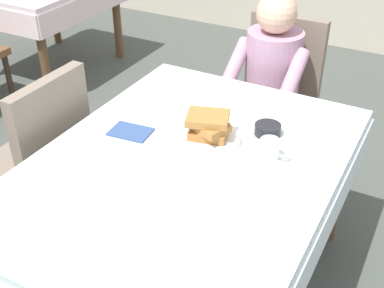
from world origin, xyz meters
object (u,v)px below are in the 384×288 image
(breakfast_stack, at_px, (209,126))
(spoon_near_edge, at_px, (170,184))
(chair_diner, at_px, (277,88))
(diner_person, at_px, (270,77))
(knife_right_of_plate, at_px, (247,154))
(cup_coffee, at_px, (270,149))
(fork_left_of_plate, at_px, (164,130))
(dining_table_main, at_px, (186,180))
(bowl_butter, at_px, (268,129))
(chair_left_side, at_px, (42,154))
(plate_breakfast, at_px, (207,138))

(breakfast_stack, height_order, spoon_near_edge, breakfast_stack)
(chair_diner, xyz_separation_m, diner_person, (-0.00, -0.16, 0.14))
(diner_person, height_order, knife_right_of_plate, diner_person)
(cup_coffee, relative_size, fork_left_of_plate, 0.63)
(fork_left_of_plate, bearing_deg, dining_table_main, -129.70)
(chair_diner, bearing_deg, bowl_butter, 106.14)
(diner_person, height_order, chair_left_side, diner_person)
(chair_diner, height_order, breakfast_stack, chair_diner)
(diner_person, distance_m, fork_left_of_plate, 0.87)
(fork_left_of_plate, bearing_deg, bowl_butter, -65.42)
(chair_left_side, distance_m, breakfast_stack, 0.84)
(diner_person, bearing_deg, bowl_butter, 109.60)
(chair_diner, distance_m, plate_breakfast, 1.01)
(breakfast_stack, bearing_deg, dining_table_main, -91.63)
(chair_left_side, xyz_separation_m, bowl_butter, (0.97, 0.34, 0.23))
(chair_diner, xyz_separation_m, cup_coffee, (0.31, -1.00, 0.25))
(chair_diner, bearing_deg, chair_left_side, 57.94)
(bowl_butter, bearing_deg, breakfast_stack, -142.16)
(fork_left_of_plate, bearing_deg, spoon_near_edge, -145.69)
(spoon_near_edge, bearing_deg, dining_table_main, 96.07)
(fork_left_of_plate, bearing_deg, breakfast_stack, -82.65)
(knife_right_of_plate, bearing_deg, cup_coffee, -76.86)
(diner_person, xyz_separation_m, plate_breakfast, (0.04, -0.83, 0.08))
(bowl_butter, distance_m, spoon_near_edge, 0.52)
(diner_person, distance_m, knife_right_of_plate, 0.89)
(chair_diner, distance_m, knife_right_of_plate, 1.06)
(diner_person, bearing_deg, chair_diner, -90.00)
(chair_diner, height_order, fork_left_of_plate, chair_diner)
(dining_table_main, bearing_deg, spoon_near_edge, -82.59)
(chair_diner, xyz_separation_m, bowl_butter, (0.24, -0.83, 0.23))
(chair_diner, height_order, diner_person, diner_person)
(dining_table_main, distance_m, spoon_near_edge, 0.18)
(spoon_near_edge, bearing_deg, chair_diner, 91.16)
(breakfast_stack, bearing_deg, bowl_butter, 37.84)
(chair_left_side, height_order, bowl_butter, chair_left_side)
(chair_diner, bearing_deg, spoon_near_edge, 92.50)
(breakfast_stack, relative_size, knife_right_of_plate, 1.01)
(diner_person, xyz_separation_m, chair_left_side, (-0.73, -1.01, -0.14))
(plate_breakfast, xyz_separation_m, spoon_near_edge, (0.02, -0.33, -0.01))
(chair_diner, distance_m, bowl_butter, 0.90)
(dining_table_main, bearing_deg, knife_right_of_plate, 40.26)
(diner_person, distance_m, bowl_butter, 0.72)
(diner_person, xyz_separation_m, breakfast_stack, (0.04, -0.83, 0.14))
(plate_breakfast, relative_size, spoon_near_edge, 1.87)
(breakfast_stack, bearing_deg, cup_coffee, -2.60)
(cup_coffee, bearing_deg, bowl_butter, 113.27)
(diner_person, bearing_deg, fork_left_of_plate, 79.84)
(breakfast_stack, distance_m, fork_left_of_plate, 0.21)
(cup_coffee, bearing_deg, spoon_near_edge, -128.11)
(dining_table_main, relative_size, chair_left_side, 1.64)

